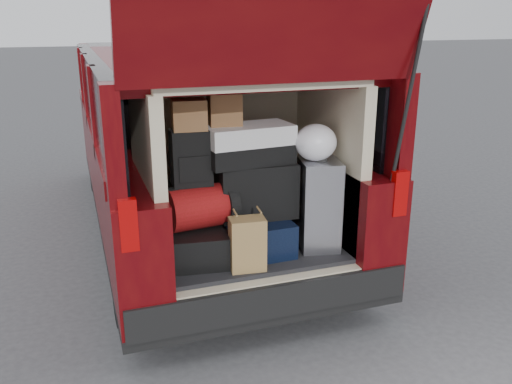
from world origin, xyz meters
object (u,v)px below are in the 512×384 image
at_px(backpack, 191,158).
at_px(silver_roller, 317,202).
at_px(black_hardshell, 196,242).
at_px(twotone_duffel, 248,144).
at_px(navy_hardshell, 253,233).
at_px(kraft_bag, 247,244).
at_px(black_soft_case, 256,189).
at_px(red_duffel, 201,207).

bearing_deg(backpack, silver_roller, -4.13).
bearing_deg(black_hardshell, twotone_duffel, 12.96).
xyz_separation_m(navy_hardshell, twotone_duffel, (-0.02, 0.05, 0.63)).
height_order(kraft_bag, black_soft_case, black_soft_case).
distance_m(black_hardshell, twotone_duffel, 0.75).
bearing_deg(black_soft_case, kraft_bag, -113.99).
distance_m(black_hardshell, backpack, 0.58).
xyz_separation_m(red_duffel, twotone_duffel, (0.35, 0.06, 0.38)).
xyz_separation_m(black_soft_case, backpack, (-0.45, -0.01, 0.26)).
bearing_deg(red_duffel, black_hardshell, 147.68).
relative_size(black_hardshell, silver_roller, 0.87).
relative_size(navy_hardshell, red_duffel, 1.24).
distance_m(kraft_bag, black_soft_case, 0.45).
height_order(silver_roller, kraft_bag, silver_roller).
distance_m(red_duffel, twotone_duffel, 0.52).
height_order(silver_roller, backpack, backpack).
bearing_deg(black_soft_case, red_duffel, -168.80).
xyz_separation_m(kraft_bag, red_duffel, (-0.23, 0.27, 0.19)).
xyz_separation_m(black_hardshell, kraft_bag, (0.27, -0.29, 0.06)).
bearing_deg(black_hardshell, silver_roller, 3.30).
bearing_deg(silver_roller, red_duffel, -171.14).
relative_size(silver_roller, black_soft_case, 1.20).
bearing_deg(black_soft_case, twotone_duffel, 178.95).
bearing_deg(twotone_duffel, red_duffel, -175.66).
bearing_deg(black_hardshell, black_soft_case, 11.72).
relative_size(silver_roller, red_duffel, 1.44).
xyz_separation_m(navy_hardshell, black_soft_case, (0.03, 0.04, 0.31)).
relative_size(black_hardshell, backpack, 1.50).
distance_m(black_soft_case, backpack, 0.52).
relative_size(backpack, twotone_duffel, 0.63).
bearing_deg(backpack, black_soft_case, 2.68).
height_order(black_soft_case, twotone_duffel, twotone_duffel).
height_order(kraft_bag, red_duffel, red_duffel).
xyz_separation_m(navy_hardshell, silver_roller, (0.46, -0.05, 0.20)).
bearing_deg(silver_roller, backpack, -173.84).
height_order(navy_hardshell, twotone_duffel, twotone_duffel).
bearing_deg(red_duffel, navy_hardshell, -5.19).
height_order(red_duffel, black_soft_case, black_soft_case).
bearing_deg(twotone_duffel, black_soft_case, -9.74).
height_order(black_hardshell, backpack, backpack).
xyz_separation_m(kraft_bag, black_soft_case, (0.17, 0.33, 0.25)).
bearing_deg(twotone_duffel, black_hardshell, -179.36).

